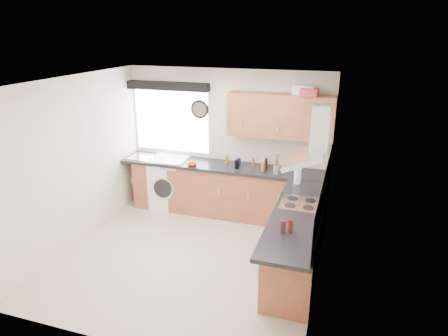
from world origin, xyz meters
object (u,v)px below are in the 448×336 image
(washing_machine, at_px, (170,182))
(upper_cabinets, at_px, (281,116))
(oven, at_px, (298,236))
(extractor_hood, at_px, (313,142))

(washing_machine, bearing_deg, upper_cabinets, -1.10)
(oven, bearing_deg, washing_machine, 153.99)
(extractor_hood, distance_m, upper_cabinets, 1.48)
(oven, height_order, upper_cabinets, upper_cabinets)
(oven, distance_m, upper_cabinets, 1.99)
(upper_cabinets, distance_m, washing_machine, 2.37)
(oven, height_order, washing_machine, washing_machine)
(oven, relative_size, washing_machine, 0.92)
(upper_cabinets, bearing_deg, oven, -67.46)
(oven, xyz_separation_m, upper_cabinets, (-0.55, 1.32, 1.38))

